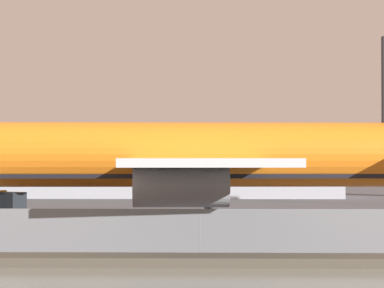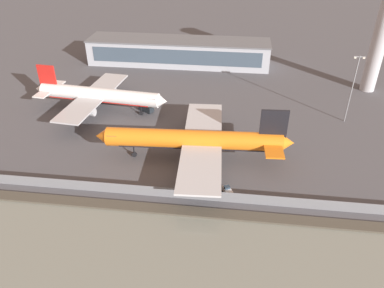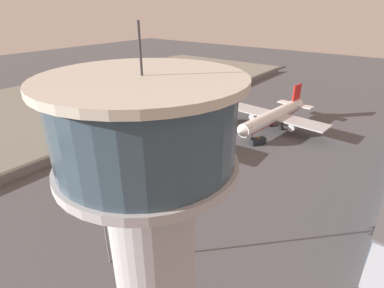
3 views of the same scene
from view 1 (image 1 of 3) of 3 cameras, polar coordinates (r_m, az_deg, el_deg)
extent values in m
plane|color=#4C4C51|center=(68.82, 0.71, -5.67)|extent=(500.00, 500.00, 0.00)
cube|color=#474238|center=(48.39, 0.38, -7.30)|extent=(320.00, 3.00, 0.50)
cube|color=slate|center=(52.76, 0.48, -5.57)|extent=(280.00, 0.08, 2.73)
cylinder|color=slate|center=(52.76, 0.48, -5.57)|extent=(0.10, 0.10, 2.73)
cylinder|color=orange|center=(69.02, -1.58, -0.66)|extent=(45.43, 7.41, 4.91)
cube|color=black|center=(69.02, -1.58, -1.78)|extent=(38.60, 6.05, 0.88)
cube|color=#B7BABF|center=(58.21, 0.67, -1.18)|extent=(11.14, 22.23, 0.49)
cube|color=#B7BABF|center=(79.90, 0.02, -1.17)|extent=(11.14, 22.23, 0.49)
cylinder|color=#B7BABF|center=(59.93, -0.69, -2.71)|extent=(6.47, 3.05, 2.70)
cylinder|color=#B7BABF|center=(78.16, -0.93, -2.34)|extent=(6.47, 3.05, 2.70)
cylinder|color=black|center=(66.60, 1.16, -3.99)|extent=(0.39, 0.39, 2.87)
cylinder|color=black|center=(66.69, 1.16, -5.23)|extent=(1.64, 1.19, 1.58)
cylinder|color=black|center=(71.74, 0.95, -3.79)|extent=(0.39, 0.39, 2.87)
cylinder|color=black|center=(71.83, 0.95, -4.93)|extent=(1.64, 1.19, 1.58)
cone|color=white|center=(92.54, -8.58, -0.99)|extent=(3.42, 4.66, 4.39)
cube|color=#232D3D|center=(93.36, -10.27, -0.63)|extent=(2.91, 4.16, 1.39)
cube|color=white|center=(56.11, 7.55, -5.93)|extent=(2.78, 3.58, 1.11)
cube|color=#283847|center=(56.39, 7.34, -5.09)|extent=(1.63, 1.55, 0.50)
cylinder|color=black|center=(56.66, 6.44, -6.29)|extent=(0.49, 0.73, 0.70)
cylinder|color=black|center=(57.34, 7.63, -6.22)|extent=(0.49, 0.73, 0.70)
cylinder|color=black|center=(54.95, 7.47, -6.45)|extent=(0.49, 0.73, 0.70)
cylinder|color=black|center=(55.65, 8.68, -6.38)|extent=(0.49, 0.73, 0.70)
cube|color=#1E2328|center=(97.31, -11.87, -3.57)|extent=(5.54, 4.46, 2.07)
cube|color=orange|center=(97.26, -11.87, -2.90)|extent=(0.97, 1.16, 0.16)
cylinder|color=black|center=(95.56, -11.56, -4.12)|extent=(0.83, 0.62, 0.84)
cylinder|color=black|center=(96.91, -10.80, -4.08)|extent=(0.83, 0.62, 0.84)
cube|color=#9EA3AD|center=(142.01, -6.14, -1.31)|extent=(75.66, 15.15, 9.98)
cube|color=#3D4C5B|center=(134.42, -6.57, -1.11)|extent=(69.61, 0.16, 5.99)
cube|color=#5B5E63|center=(142.09, -6.13, 0.80)|extent=(76.26, 15.75, 0.50)
camera|label=2|loc=(52.26, 153.65, 75.36)|focal=35.00mm
camera|label=3|loc=(151.65, 27.13, 13.33)|focal=28.00mm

